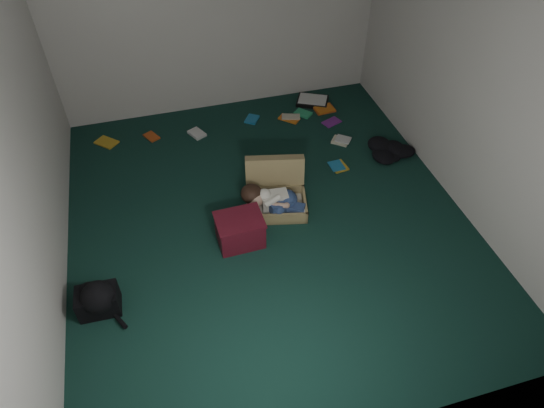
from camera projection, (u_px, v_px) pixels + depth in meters
floor at (268, 218)px, 5.03m from camera, size 4.50×4.50×0.00m
wall_back at (216, 9)px, 5.68m from camera, size 4.50×0.00×4.50m
wall_front at (380, 341)px, 2.58m from camera, size 4.50×0.00×4.50m
wall_left at (18, 152)px, 3.74m from camera, size 0.00×4.50×4.50m
wall_right at (474, 80)px, 4.52m from camera, size 0.00×4.50×4.50m
suitcase at (276, 192)px, 5.12m from camera, size 0.74×0.73×0.46m
person at (272, 200)px, 4.98m from camera, size 0.64×0.43×0.28m
maroon_bin at (240, 230)px, 4.70m from camera, size 0.46×0.37×0.31m
backpack at (98, 300)px, 4.15m from camera, size 0.45×0.36×0.26m
clothing_pile at (390, 148)px, 5.79m from camera, size 0.47×0.42×0.12m
paper_tray at (313, 101)px, 6.59m from camera, size 0.51×0.46×0.06m
book_scatter at (264, 130)px, 6.14m from camera, size 3.06×1.45×0.02m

